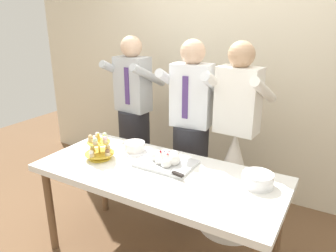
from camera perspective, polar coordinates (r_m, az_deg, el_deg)
rear_wall at (r=3.38m, az=11.01°, el=12.12°), size 5.20×0.10×2.90m
dessert_table at (r=2.37m, az=-1.85°, el=-9.61°), size 1.80×0.80×0.78m
cupcake_stand at (r=2.55m, az=-12.09°, el=-3.83°), size 0.23×0.23×0.21m
main_cake_tray at (r=2.41m, az=-0.28°, el=-6.03°), size 0.43×0.32×0.12m
plate_stack at (r=2.21m, az=15.64°, el=-9.17°), size 0.21×0.21×0.09m
round_cake at (r=2.66m, az=-5.92°, el=-3.77°), size 0.24×0.24×0.08m
person_groom at (r=2.90m, az=4.03°, el=-3.07°), size 0.50×0.53×1.66m
person_bride at (r=2.85m, az=11.49°, el=-7.45°), size 0.56×0.56×1.66m
person_guest at (r=3.35m, az=-6.02°, el=-0.05°), size 0.49×0.52×1.66m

